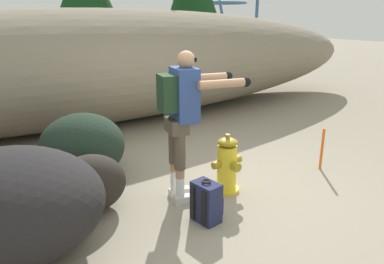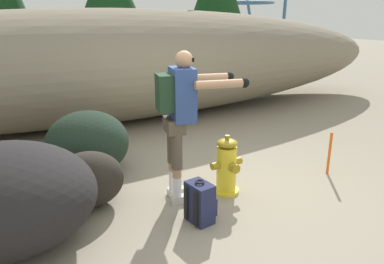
{
  "view_description": "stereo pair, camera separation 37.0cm",
  "coord_description": "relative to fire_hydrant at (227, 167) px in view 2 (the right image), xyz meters",
  "views": [
    {
      "loc": [
        -2.6,
        -3.2,
        2.1
      ],
      "look_at": [
        -0.25,
        0.32,
        0.75
      ],
      "focal_mm": 34.24,
      "sensor_mm": 36.0,
      "label": 1
    },
    {
      "loc": [
        -2.29,
        -3.39,
        2.1
      ],
      "look_at": [
        -0.25,
        0.32,
        0.75
      ],
      "focal_mm": 34.24,
      "sensor_mm": 36.0,
      "label": 2
    }
  ],
  "objects": [
    {
      "name": "boulder_small",
      "position": [
        -1.56,
        0.47,
        -0.01
      ],
      "size": [
        0.87,
        0.71,
        0.65
      ],
      "primitive_type": "ellipsoid",
      "rotation": [
        0.0,
        0.0,
        3.02
      ],
      "color": "#2A2520",
      "rests_on": "ground_plane"
    },
    {
      "name": "spare_backpack",
      "position": [
        -0.62,
        -0.42,
        -0.12
      ],
      "size": [
        0.32,
        0.33,
        0.47
      ],
      "rotation": [
        0.0,
        0.0,
        0.14
      ],
      "color": "#23284C",
      "rests_on": "ground_plane"
    },
    {
      "name": "utility_worker",
      "position": [
        -0.55,
        0.13,
        0.77
      ],
      "size": [
        1.03,
        0.65,
        1.75
      ],
      "rotation": [
        0.0,
        0.0,
        -0.22
      ],
      "color": "beige",
      "rests_on": "ground_plane"
    },
    {
      "name": "survey_stake",
      "position": [
        1.56,
        -0.21,
        -0.04
      ],
      "size": [
        0.04,
        0.04,
        0.6
      ],
      "primitive_type": "cylinder",
      "color": "#E55914",
      "rests_on": "ground_plane"
    },
    {
      "name": "dirt_embankment",
      "position": [
        -0.06,
        4.0,
        0.78
      ],
      "size": [
        14.45,
        3.2,
        2.24
      ],
      "primitive_type": "ellipsoid",
      "color": "gray",
      "rests_on": "ground_plane"
    },
    {
      "name": "ground_plane",
      "position": [
        -0.06,
        -0.01,
        -0.36
      ],
      "size": [
        56.0,
        56.0,
        0.04
      ],
      "primitive_type": "cube",
      "color": "gray"
    },
    {
      "name": "boulder_mid",
      "position": [
        -1.34,
        1.39,
        0.1
      ],
      "size": [
        1.25,
        1.21,
        0.89
      ],
      "primitive_type": "ellipsoid",
      "rotation": [
        0.0,
        0.0,
        3.28
      ],
      "color": "#1C2B20",
      "rests_on": "ground_plane"
    },
    {
      "name": "fire_hydrant",
      "position": [
        0.0,
        0.0,
        0.0
      ],
      "size": [
        0.42,
        0.37,
        0.74
      ],
      "color": "yellow",
      "rests_on": "ground_plane"
    },
    {
      "name": "boulder_large",
      "position": [
        -2.41,
        0.11,
        0.15
      ],
      "size": [
        2.2,
        2.13,
        0.99
      ],
      "primitive_type": "ellipsoid",
      "rotation": [
        0.0,
        0.0,
        5.83
      ],
      "color": "black",
      "rests_on": "ground_plane"
    }
  ]
}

